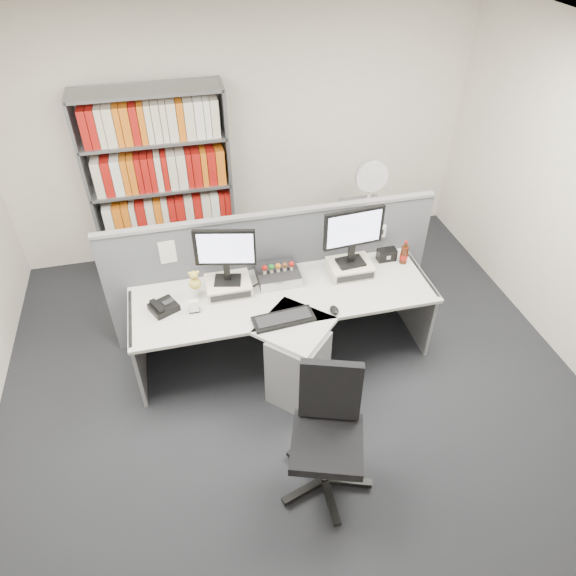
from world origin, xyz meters
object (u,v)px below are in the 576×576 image
object	(u,v)px
speaker	(387,255)
filing_cabinet	(365,237)
office_chair	(328,429)
shelving_unit	(162,189)
desk_phone	(163,307)
keyboard	(284,319)
monitor_right	(353,232)
desktop_pc	(278,275)
desk_fan	(371,180)
monitor_left	(225,252)
cola_bottle	(404,255)
mouse	(334,310)
desk	(289,334)
desk_calendar	(194,307)

from	to	relation	value
speaker	filing_cabinet	world-z (taller)	speaker
office_chair	shelving_unit	bearing A→B (deg)	107.36
desk_phone	keyboard	bearing A→B (deg)	-20.65
monitor_right	speaker	world-z (taller)	monitor_right
monitor_right	desktop_pc	world-z (taller)	monitor_right
filing_cabinet	desk_fan	bearing A→B (deg)	-90.00
desktop_pc	keyboard	world-z (taller)	desktop_pc
monitor_left	cola_bottle	world-z (taller)	monitor_left
monitor_right	desk_fan	size ratio (longest dim) A/B	0.96
mouse	speaker	bearing A→B (deg)	40.34
desk	desk_fan	xyz separation A→B (m)	(1.20, 1.40, 0.60)
desk_phone	cola_bottle	xyz separation A→B (m)	(2.18, 0.15, 0.05)
monitor_left	office_chair	world-z (taller)	monitor_left
monitor_right	speaker	distance (m)	0.54
keyboard	speaker	world-z (taller)	speaker
keyboard	mouse	xyz separation A→B (m)	(0.43, -0.00, 0.01)
desk_calendar	filing_cabinet	xyz separation A→B (m)	(1.96, 1.22, -0.42)
keyboard	monitor_right	bearing A→B (deg)	33.59
keyboard	desk_fan	xyz separation A→B (m)	(1.27, 1.50, 0.32)
desk_calendar	speaker	world-z (taller)	speaker
monitor_left	mouse	xyz separation A→B (m)	(0.80, -0.48, -0.39)
shelving_unit	office_chair	bearing A→B (deg)	-72.64
keyboard	shelving_unit	bearing A→B (deg)	112.98
desktop_pc	filing_cabinet	bearing A→B (deg)	38.75
desk_fan	desk_calendar	bearing A→B (deg)	-148.13
monitor_left	shelving_unit	bearing A→B (deg)	107.15
desk	monitor_right	distance (m)	1.02
speaker	cola_bottle	bearing A→B (deg)	-30.22
monitor_left	shelving_unit	xyz separation A→B (m)	(-0.45, 1.46, -0.15)
desk	mouse	world-z (taller)	mouse
monitor_right	desk_calendar	distance (m)	1.48
mouse	desk_calendar	distance (m)	1.15
monitor_right	shelving_unit	distance (m)	2.14
desktop_pc	speaker	distance (m)	1.04
speaker	shelving_unit	world-z (taller)	shelving_unit
mouse	speaker	size ratio (longest dim) A/B	0.66
desk_fan	speaker	bearing A→B (deg)	-99.88
desk_phone	shelving_unit	distance (m)	1.61
monitor_right	keyboard	world-z (taller)	monitor_right
desk_fan	desktop_pc	bearing A→B (deg)	-141.27
desk_calendar	desk_fan	world-z (taller)	desk_fan
desk_phone	office_chair	size ratio (longest dim) A/B	0.26
keyboard	mouse	bearing A→B (deg)	-0.09
office_chair	desk_calendar	bearing A→B (deg)	121.82
monitor_left	monitor_right	bearing A→B (deg)	0.00
speaker	monitor_left	bearing A→B (deg)	-176.12
mouse	shelving_unit	bearing A→B (deg)	122.76
keyboard	monitor_left	bearing A→B (deg)	127.78
desk_phone	desk_fan	distance (m)	2.51
mouse	desk_calendar	bearing A→B (deg)	165.99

